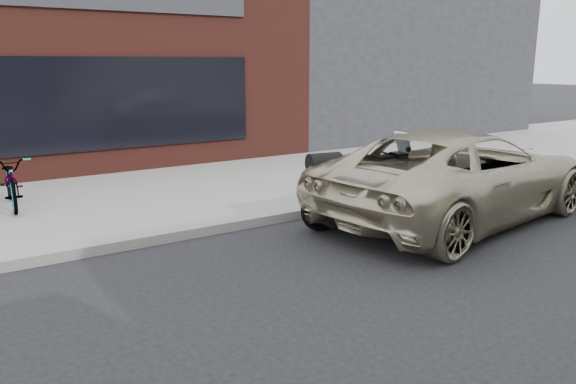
{
  "coord_description": "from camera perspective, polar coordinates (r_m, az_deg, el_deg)",
  "views": [
    {
      "loc": [
        -3.88,
        -3.5,
        2.59
      ],
      "look_at": [
        0.22,
        2.75,
        0.85
      ],
      "focal_mm": 35.0,
      "sensor_mm": 36.0,
      "label": 1
    }
  ],
  "objects": [
    {
      "name": "ground",
      "position": [
        5.83,
        13.54,
        -13.65
      ],
      "size": [
        120.0,
        120.0,
        0.0
      ],
      "primitive_type": "plane",
      "color": "black",
      "rests_on": "ground"
    },
    {
      "name": "near_sidewalk",
      "position": [
        11.47,
        -12.65,
        0.11
      ],
      "size": [
        44.0,
        6.0,
        0.15
      ],
      "primitive_type": "cube",
      "color": "gray",
      "rests_on": "ground"
    },
    {
      "name": "bicycle_front",
      "position": [
        10.66,
        -26.28,
        0.99
      ],
      "size": [
        0.71,
        1.76,
        0.9
      ],
      "primitive_type": "imported",
      "rotation": [
        0.0,
        0.0,
        -0.07
      ],
      "color": "gray",
      "rests_on": "near_sidewalk"
    },
    {
      "name": "neighbour_building",
      "position": [
        22.34,
        5.33,
        14.09
      ],
      "size": [
        10.0,
        10.0,
        6.0
      ],
      "primitive_type": "cube",
      "color": "#27272C",
      "rests_on": "ground"
    },
    {
      "name": "minivan",
      "position": [
        9.75,
        16.87,
        1.71
      ],
      "size": [
        5.76,
        3.26,
        1.52
      ],
      "primitive_type": "imported",
      "rotation": [
        0.0,
        0.0,
        1.71
      ],
      "color": "#B9AD90",
      "rests_on": "ground"
    },
    {
      "name": "motorcycle",
      "position": [
        8.99,
        7.24,
        0.48
      ],
      "size": [
        2.34,
        0.79,
        1.49
      ],
      "rotation": [
        0.0,
        0.0,
        -0.15
      ],
      "color": "black",
      "rests_on": "ground"
    }
  ]
}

